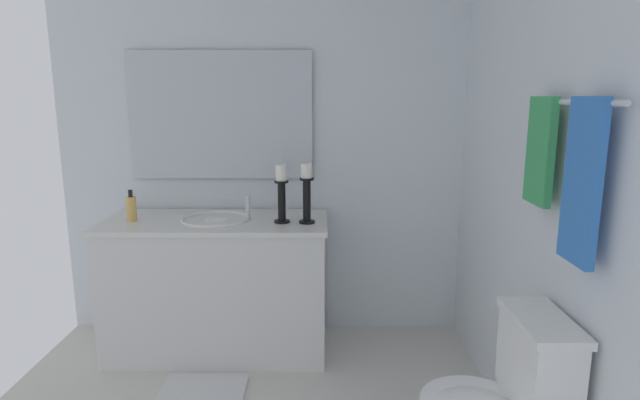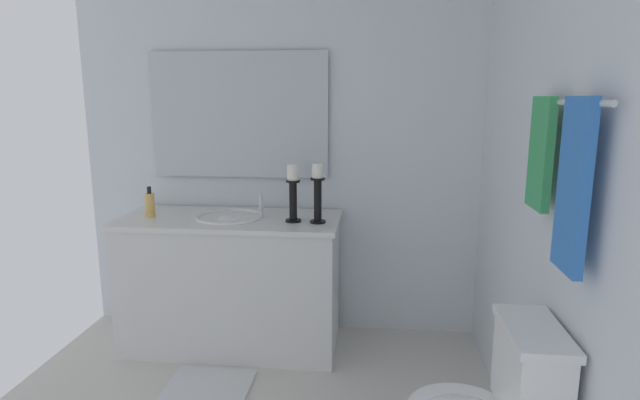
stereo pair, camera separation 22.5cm
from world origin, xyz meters
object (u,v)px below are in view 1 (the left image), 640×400
object	(u,v)px
candle_holder_tall	(307,192)
soap_bottle	(131,208)
sink_basin	(216,226)
towel_bar	(571,102)
towel_near_vanity	(540,151)
towel_center	(582,182)
mirror	(221,116)
candle_holder_short	(282,192)
vanity_cabinet	(218,285)

from	to	relation	value
candle_holder_tall	soap_bottle	distance (m)	1.01
sink_basin	candle_holder_tall	bearing A→B (deg)	82.14
towel_bar	towel_near_vanity	distance (m)	0.25
candle_holder_tall	towel_bar	size ratio (longest dim) A/B	0.51
towel_center	towel_bar	bearing A→B (deg)	173.77
mirror	soap_bottle	distance (m)	0.76
sink_basin	mirror	bearing A→B (deg)	-179.80
towel_center	candle_holder_short	bearing A→B (deg)	-139.31
vanity_cabinet	towel_bar	size ratio (longest dim) A/B	1.98
soap_bottle	vanity_cabinet	bearing A→B (deg)	93.22
vanity_cabinet	candle_holder_tall	world-z (taller)	candle_holder_tall
towel_near_vanity	towel_center	size ratio (longest dim) A/B	0.76
vanity_cabinet	towel_center	size ratio (longest dim) A/B	2.45
soap_bottle	towel_near_vanity	bearing A→B (deg)	64.15
towel_center	sink_basin	bearing A→B (deg)	-131.73
mirror	towel_center	distance (m)	2.13
towel_bar	towel_near_vanity	bearing A→B (deg)	-173.77
sink_basin	towel_bar	xyz separation A→B (m)	(1.12, 1.46, 0.72)
candle_holder_short	towel_near_vanity	world-z (taller)	towel_near_vanity
sink_basin	candle_holder_tall	xyz separation A→B (m)	(0.07, 0.53, 0.22)
candle_holder_tall	mirror	bearing A→B (deg)	-123.56
towel_near_vanity	soap_bottle	bearing A→B (deg)	-115.85
candle_holder_tall	soap_bottle	world-z (taller)	candle_holder_tall
candle_holder_tall	vanity_cabinet	bearing A→B (deg)	-97.85
candle_holder_short	vanity_cabinet	bearing A→B (deg)	-99.23
mirror	candle_holder_short	distance (m)	0.66
mirror	towel_center	size ratio (longest dim) A/B	2.10
mirror	candle_holder_short	bearing A→B (deg)	48.71
towel_near_vanity	candle_holder_short	bearing A→B (deg)	-130.33
candle_holder_tall	towel_center	world-z (taller)	towel_center
mirror	towel_near_vanity	xyz separation A→B (m)	(1.23, 1.44, -0.09)
towel_near_vanity	sink_basin	bearing A→B (deg)	-123.55
soap_bottle	towel_bar	size ratio (longest dim) A/B	0.27
sink_basin	towel_near_vanity	world-z (taller)	towel_near_vanity
soap_bottle	sink_basin	bearing A→B (deg)	93.21
vanity_cabinet	towel_bar	world-z (taller)	towel_bar
candle_holder_tall	towel_center	distance (m)	1.54
towel_center	candle_holder_tall	bearing A→B (deg)	-143.13
vanity_cabinet	soap_bottle	bearing A→B (deg)	-86.78
towel_bar	towel_near_vanity	xyz separation A→B (m)	(-0.16, -0.02, -0.18)
candle_holder_short	towel_center	xyz separation A→B (m)	(1.22, 1.05, 0.26)
sink_basin	towel_center	distance (m)	1.99
vanity_cabinet	towel_center	world-z (taller)	towel_center
candle_holder_short	towel_bar	size ratio (longest dim) A/B	0.50
vanity_cabinet	mirror	size ratio (longest dim) A/B	1.17
mirror	candle_holder_short	world-z (taller)	mirror
soap_bottle	towel_bar	distance (m)	2.30
mirror	towel_center	bearing A→B (deg)	42.65
mirror	towel_near_vanity	world-z (taller)	mirror
mirror	candle_holder_tall	bearing A→B (deg)	56.44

